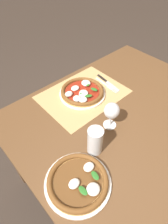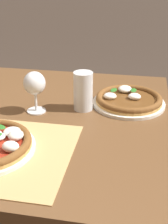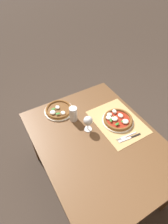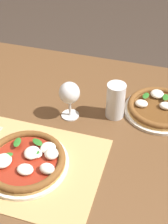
{
  "view_description": "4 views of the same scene",
  "coord_description": "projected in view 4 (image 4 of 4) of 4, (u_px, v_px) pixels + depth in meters",
  "views": [
    {
      "loc": [
        0.68,
        0.4,
        1.52
      ],
      "look_at": [
        0.22,
        -0.11,
        0.8
      ],
      "focal_mm": 30.0,
      "sensor_mm": 36.0,
      "label": 1
    },
    {
      "loc": [
        0.51,
        -0.98,
        1.25
      ],
      "look_at": [
        0.35,
        -0.11,
        0.82
      ],
      "focal_mm": 50.0,
      "sensor_mm": 36.0,
      "label": 2
    },
    {
      "loc": [
        -0.74,
        0.58,
        2.03
      ],
      "look_at": [
        0.31,
        -0.04,
        0.78
      ],
      "focal_mm": 30.0,
      "sensor_mm": 36.0,
      "label": 3
    },
    {
      "loc": [
        0.47,
        -0.86,
        1.54
      ],
      "look_at": [
        0.22,
        -0.05,
        0.83
      ],
      "focal_mm": 50.0,
      "sensor_mm": 36.0,
      "label": 4
    }
  ],
  "objects": [
    {
      "name": "dining_table",
      "position": [
        37.0,
        130.0,
        1.32
      ],
      "size": [
        1.27,
        0.98,
        0.74
      ],
      "color": "brown",
      "rests_on": "ground"
    },
    {
      "name": "pint_glass",
      "position": [
        116.0,
        101.0,
        1.19
      ],
      "size": [
        0.07,
        0.07,
        0.15
      ],
      "color": "silver",
      "rests_on": "dining_table"
    },
    {
      "name": "pizza_far",
      "position": [
        159.0,
        108.0,
        1.24
      ],
      "size": [
        0.28,
        0.28,
        0.05
      ],
      "color": "silver",
      "rests_on": "dining_table"
    },
    {
      "name": "pizza_near",
      "position": [
        26.0,
        161.0,
        1.02
      ],
      "size": [
        0.29,
        0.29,
        0.05
      ],
      "color": "silver",
      "rests_on": "paper_placemat"
    },
    {
      "name": "wine_glass",
      "position": [
        69.0,
        94.0,
        1.17
      ],
      "size": [
        0.08,
        0.08,
        0.16
      ],
      "color": "silver",
      "rests_on": "dining_table"
    },
    {
      "name": "paper_placemat",
      "position": [
        25.0,
        164.0,
        1.04
      ],
      "size": [
        0.51,
        0.38,
        0.0
      ],
      "primitive_type": "cube",
      "color": "tan",
      "rests_on": "dining_table"
    },
    {
      "name": "ground_plane",
      "position": [
        49.0,
        214.0,
        1.73
      ],
      "size": [
        24.0,
        24.0,
        0.0
      ],
      "primitive_type": "plane",
      "color": "#382D26"
    }
  ]
}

